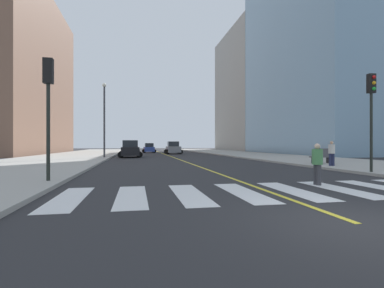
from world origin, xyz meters
name	(u,v)px	position (x,y,z in m)	size (l,w,h in m)	color
ground_plane	(358,224)	(0.00, 0.00, 0.00)	(220.00, 220.00, 0.00)	#28282B
sidewalk_kerb_east	(311,160)	(12.20, 20.00, 0.07)	(10.00, 120.00, 0.15)	#9E9B93
sidewalk_kerb_west	(37,163)	(-12.20, 20.00, 0.07)	(10.00, 120.00, 0.15)	#9E9B93
crosswalk_paint	(268,191)	(0.00, 4.00, 0.01)	(13.50, 4.00, 0.01)	silver
lane_divider_paint	(165,154)	(0.00, 40.00, 0.01)	(0.16, 80.00, 0.01)	yellow
office_tower_glass	(331,36)	(28.24, 38.58, 19.98)	(20.00, 28.00, 39.97)	#7A9EB7
parking_garage_concrete	(261,92)	(27.24, 64.52, 14.98)	(18.00, 24.00, 29.96)	#9E9B93
low_rise_brick_west	(1,74)	(-26.24, 47.23, 13.11)	(16.00, 32.00, 26.22)	brown
car_black_nearest	(130,149)	(-5.11, 30.49, 0.96)	(2.93, 4.63, 2.05)	black
car_red_second	(133,147)	(-5.15, 55.95, 0.96)	(2.92, 4.62, 2.05)	red
car_gray_third	(173,148)	(1.54, 41.80, 0.95)	(2.87, 4.56, 2.03)	slate
car_blue_fourth	(149,148)	(-2.09, 48.86, 0.83)	(2.56, 4.03, 1.78)	#2D479E
traffic_light_near_corner	(371,103)	(7.62, 7.87, 3.71)	(0.36, 0.41, 5.09)	black
traffic_light_far_corner	(48,95)	(-7.79, 7.29, 3.56)	(0.36, 0.41, 4.85)	black
park_bench	(322,156)	(9.36, 14.35, 0.69)	(1.85, 0.73, 1.12)	#47474C
pedestrian_crossing	(317,162)	(2.55, 5.04, 0.89)	(0.40, 0.40, 1.62)	#38383D
pedestrian_waiting_east	(332,152)	(8.43, 12.05, 1.06)	(0.41, 0.41, 1.65)	#232847
street_lamp	(104,114)	(-7.86, 28.15, 4.94)	(0.44, 0.44, 8.22)	#38383D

